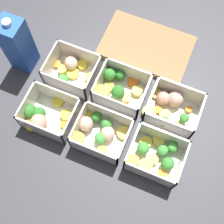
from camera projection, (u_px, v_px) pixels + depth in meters
The scene contains 9 objects.
ground_plane at pixel (112, 115), 0.92m from camera, with size 4.00×4.00×0.00m, color #38383D.
container_near_left at pixel (45, 115), 0.89m from camera, with size 0.15×0.14×0.08m.
container_near_center at pixel (100, 132), 0.87m from camera, with size 0.16×0.12×0.08m.
container_near_right at pixel (156, 155), 0.85m from camera, with size 0.14×0.13×0.08m.
container_far_left at pixel (71, 72), 0.94m from camera, with size 0.16×0.13×0.08m.
container_far_center at pixel (120, 88), 0.92m from camera, with size 0.15×0.12×0.08m.
container_far_right at pixel (171, 108), 0.90m from camera, with size 0.16×0.13×0.08m.
juice_carton at pixel (18, 45), 0.89m from camera, with size 0.07×0.07×0.20m.
cutting_board at pixel (146, 46), 0.99m from camera, with size 0.28×0.18×0.02m.
Camera 1 is at (0.12, -0.30, 0.86)m, focal length 50.00 mm.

